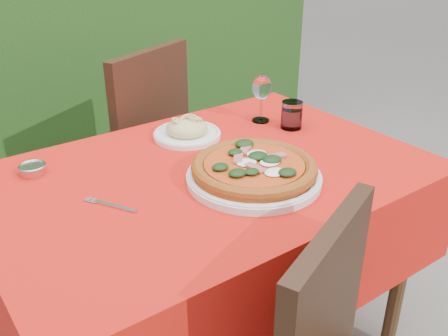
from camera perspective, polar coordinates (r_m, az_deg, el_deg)
hedge at (r=2.76m, az=-20.98°, el=14.86°), size 3.20×0.55×1.78m
dining_table at (r=1.52m, az=-1.72°, el=-5.29°), size 1.26×0.86×0.75m
chair_far at (r=2.11m, az=-10.20°, el=2.55°), size 0.57×0.57×0.97m
pizza_plate at (r=1.37m, az=3.45°, el=-0.30°), size 0.45×0.45×0.07m
pasta_plate at (r=1.66m, az=-4.25°, el=4.26°), size 0.22×0.22×0.06m
water_glass at (r=1.74m, az=7.73°, el=5.88°), size 0.07×0.07×0.09m
wine_glass at (r=1.77m, az=4.33°, el=8.95°), size 0.07×0.07×0.17m
fork at (r=1.29m, az=-12.28°, el=-4.28°), size 0.10×0.15×0.00m
steel_ramekin at (r=1.52m, az=-20.99°, el=-0.22°), size 0.07×0.07×0.03m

